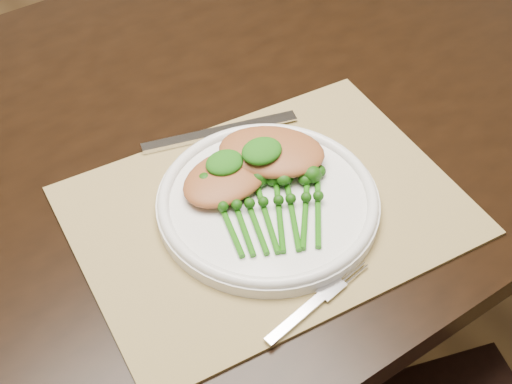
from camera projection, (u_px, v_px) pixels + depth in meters
dining_table at (213, 278)px, 1.31m from camera, size 1.61×0.92×0.75m
placemat at (268, 210)px, 0.93m from camera, size 0.52×0.41×0.00m
dinner_plate at (268, 201)px, 0.92m from camera, size 0.29×0.29×0.03m
knife at (205, 135)px, 1.01m from camera, size 0.22×0.08×0.01m
fork at (324, 295)px, 0.83m from camera, size 0.16×0.04×0.00m
chicken_fillet_left at (226, 177)px, 0.92m from camera, size 0.14×0.11×0.03m
chicken_fillet_right at (272, 152)px, 0.94m from camera, size 0.17×0.17×0.03m
pesto_dollop_left at (225, 163)px, 0.92m from camera, size 0.05×0.04×0.02m
pesto_dollop_right at (262, 151)px, 0.92m from camera, size 0.06×0.05×0.02m
broccolini_bundle at (273, 216)px, 0.89m from camera, size 0.19×0.20×0.04m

